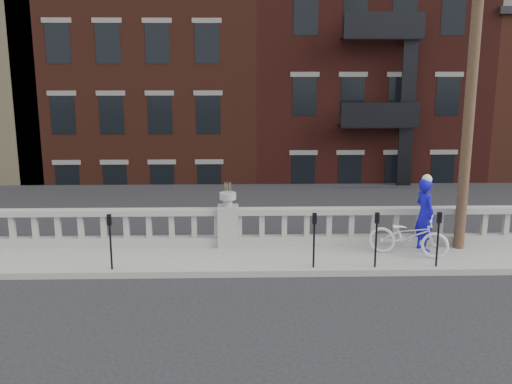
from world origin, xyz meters
TOP-DOWN VIEW (x-y plane):
  - ground at (0.00, 0.00)m, footprint 120.00×120.00m
  - sidewalk at (0.00, 3.00)m, footprint 32.00×2.20m
  - balustrade at (0.00, 3.95)m, footprint 28.00×0.34m
  - planter_pedestal at (0.00, 3.95)m, footprint 0.55×0.55m
  - lower_level at (0.56, 23.04)m, footprint 80.00×44.00m
  - utility_pole at (6.20, 3.60)m, footprint 1.60×0.28m
  - parking_meter_a at (-2.76, 2.15)m, footprint 0.10×0.09m
  - parking_meter_b at (2.10, 2.15)m, footprint 0.10×0.09m
  - parking_meter_c at (3.60, 2.15)m, footprint 0.10×0.09m
  - parking_meter_d at (5.10, 2.15)m, footprint 0.10×0.09m
  - bicycle at (4.65, 3.01)m, footprint 2.12×1.41m
  - cyclist at (5.17, 3.42)m, footprint 0.64×0.80m

SIDE VIEW (x-z plane):
  - ground at x=0.00m, z-range 0.00..0.00m
  - sidewalk at x=0.00m, z-range 0.00..0.15m
  - balustrade at x=0.00m, z-range 0.13..1.16m
  - bicycle at x=4.65m, z-range 0.15..1.20m
  - planter_pedestal at x=0.00m, z-range -0.05..1.71m
  - parking_meter_a at x=-2.76m, z-range 0.32..1.68m
  - parking_meter_b at x=2.10m, z-range 0.32..1.68m
  - parking_meter_c at x=3.60m, z-range 0.32..1.68m
  - parking_meter_d at x=5.10m, z-range 0.32..1.68m
  - cyclist at x=5.17m, z-range 0.15..2.08m
  - lower_level at x=0.56m, z-range -7.77..13.03m
  - utility_pole at x=6.20m, z-range 0.24..10.24m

